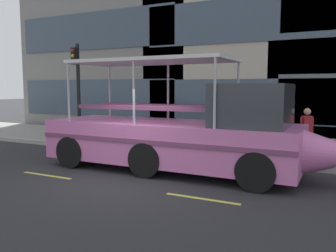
{
  "coord_description": "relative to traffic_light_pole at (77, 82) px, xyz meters",
  "views": [
    {
      "loc": [
        5.18,
        -8.2,
        2.54
      ],
      "look_at": [
        0.16,
        1.85,
        1.3
      ],
      "focal_mm": 37.51,
      "sensor_mm": 36.0,
      "label": 1
    }
  ],
  "objects": [
    {
      "name": "sidewalk",
      "position": [
        5.35,
        1.67,
        -2.67
      ],
      "size": [
        32.0,
        4.8,
        0.18
      ],
      "primitive_type": "cube",
      "color": "gray",
      "rests_on": "ground_plane"
    },
    {
      "name": "pedestrian_near_bow",
      "position": [
        9.48,
        0.38,
        -1.57
      ],
      "size": [
        0.4,
        0.33,
        1.67
      ],
      "color": "#47423D",
      "rests_on": "sidewalk"
    },
    {
      "name": "ground_plane",
      "position": [
        5.35,
        -3.93,
        -2.76
      ],
      "size": [
        120.0,
        120.0,
        0.0
      ],
      "primitive_type": "plane",
      "color": "#2B2B2D"
    },
    {
      "name": "curb_guardrail",
      "position": [
        5.85,
        -0.48,
        -2.03
      ],
      "size": [
        12.75,
        0.09,
        0.81
      ],
      "color": "#9EA0A8",
      "rests_on": "sidewalk"
    },
    {
      "name": "lane_centreline",
      "position": [
        5.35,
        -4.81,
        -2.75
      ],
      "size": [
        25.8,
        0.12,
        0.01
      ],
      "color": "#DBD64C",
      "rests_on": "ground_plane"
    },
    {
      "name": "curb_edge",
      "position": [
        5.35,
        -0.82,
        -2.67
      ],
      "size": [
        32.0,
        0.18,
        0.18
      ],
      "primitive_type": "cube",
      "color": "#B2ADA3",
      "rests_on": "ground_plane"
    },
    {
      "name": "duck_tour_boat",
      "position": [
        6.39,
        -2.59,
        -1.64
      ],
      "size": [
        9.7,
        2.55,
        3.39
      ],
      "color": "pink",
      "rests_on": "ground_plane"
    },
    {
      "name": "traffic_light_pole",
      "position": [
        0.0,
        0.0,
        0.0
      ],
      "size": [
        0.24,
        0.46,
        4.26
      ],
      "color": "black",
      "rests_on": "sidewalk"
    }
  ]
}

